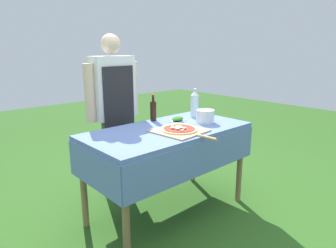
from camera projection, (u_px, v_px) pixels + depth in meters
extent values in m
plane|color=#2D5B1E|center=(168.00, 212.00, 2.75)|extent=(12.00, 12.00, 0.00)
cube|color=#607AB7|center=(168.00, 131.00, 2.56)|extent=(1.43, 0.73, 0.04)
cube|color=#607AB7|center=(199.00, 159.00, 2.33)|extent=(1.43, 0.01, 0.28)
cube|color=#607AB7|center=(142.00, 139.00, 2.86)|extent=(1.43, 0.01, 0.28)
cube|color=#607AB7|center=(93.00, 170.00, 2.13)|extent=(0.01, 0.73, 0.28)
cube|color=#607AB7|center=(220.00, 133.00, 3.07)|extent=(0.01, 0.73, 0.28)
cylinder|color=olive|center=(126.00, 214.00, 2.01)|extent=(0.05, 0.05, 0.76)
cylinder|color=olive|center=(240.00, 164.00, 2.87)|extent=(0.05, 0.05, 0.76)
cylinder|color=olive|center=(83.00, 184.00, 2.44)|extent=(0.05, 0.05, 0.76)
cylinder|color=olive|center=(193.00, 149.00, 3.30)|extent=(0.05, 0.05, 0.76)
cylinder|color=#4C4C51|center=(122.00, 154.00, 3.08)|extent=(0.12, 0.12, 0.79)
cylinder|color=#4C4C51|center=(109.00, 158.00, 2.97)|extent=(0.12, 0.12, 0.79)
cube|color=silver|center=(112.00, 88.00, 2.86)|extent=(0.44, 0.21, 0.60)
cube|color=#232326|center=(120.00, 112.00, 2.85)|extent=(0.34, 0.03, 0.86)
cylinder|color=beige|center=(133.00, 88.00, 3.04)|extent=(0.09, 0.09, 0.53)
cylinder|color=beige|center=(90.00, 93.00, 2.69)|extent=(0.09, 0.09, 0.53)
sphere|color=beige|center=(110.00, 44.00, 2.76)|extent=(0.18, 0.18, 0.18)
cube|color=tan|center=(179.00, 131.00, 2.46)|extent=(0.41, 0.41, 0.01)
cylinder|color=tan|center=(207.00, 137.00, 2.28)|extent=(0.04, 0.18, 0.02)
cylinder|color=beige|center=(179.00, 129.00, 2.46)|extent=(0.29, 0.29, 0.01)
cylinder|color=red|center=(179.00, 128.00, 2.45)|extent=(0.26, 0.26, 0.00)
ellipsoid|color=white|center=(178.00, 127.00, 2.46)|extent=(0.04, 0.05, 0.01)
ellipsoid|color=white|center=(185.00, 128.00, 2.43)|extent=(0.04, 0.04, 0.02)
ellipsoid|color=white|center=(177.00, 127.00, 2.47)|extent=(0.05, 0.04, 0.02)
ellipsoid|color=white|center=(173.00, 126.00, 2.49)|extent=(0.04, 0.04, 0.01)
ellipsoid|color=white|center=(181.00, 127.00, 2.45)|extent=(0.05, 0.05, 0.01)
ellipsoid|color=white|center=(183.00, 130.00, 2.38)|extent=(0.04, 0.04, 0.01)
ellipsoid|color=white|center=(173.00, 128.00, 2.44)|extent=(0.06, 0.06, 0.02)
ellipsoid|color=white|center=(178.00, 128.00, 2.41)|extent=(0.06, 0.05, 0.02)
ellipsoid|color=white|center=(180.00, 127.00, 2.46)|extent=(0.04, 0.05, 0.02)
ellipsoid|color=#286B23|center=(181.00, 131.00, 2.37)|extent=(0.03, 0.02, 0.00)
ellipsoid|color=#286B23|center=(169.00, 126.00, 2.52)|extent=(0.03, 0.03, 0.00)
ellipsoid|color=#286B23|center=(180.00, 126.00, 2.53)|extent=(0.03, 0.03, 0.00)
ellipsoid|color=#286B23|center=(187.00, 131.00, 2.37)|extent=(0.02, 0.03, 0.00)
ellipsoid|color=#286B23|center=(178.00, 129.00, 2.44)|extent=(0.04, 0.02, 0.00)
cylinder|color=black|center=(153.00, 111.00, 2.81)|extent=(0.06, 0.06, 0.18)
cylinder|color=black|center=(153.00, 99.00, 2.78)|extent=(0.02, 0.02, 0.05)
cylinder|color=#B22823|center=(153.00, 95.00, 2.77)|extent=(0.03, 0.03, 0.02)
cylinder|color=silver|center=(195.00, 106.00, 2.95)|extent=(0.08, 0.08, 0.22)
cone|color=silver|center=(195.00, 93.00, 2.92)|extent=(0.08, 0.08, 0.05)
cylinder|color=silver|center=(195.00, 90.00, 2.91)|extent=(0.03, 0.03, 0.02)
cube|color=silver|center=(178.00, 121.00, 2.80)|extent=(0.20, 0.17, 0.01)
ellipsoid|color=#286B23|center=(178.00, 119.00, 2.80)|extent=(0.17, 0.15, 0.04)
cylinder|color=silver|center=(205.00, 116.00, 2.74)|extent=(0.17, 0.17, 0.12)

